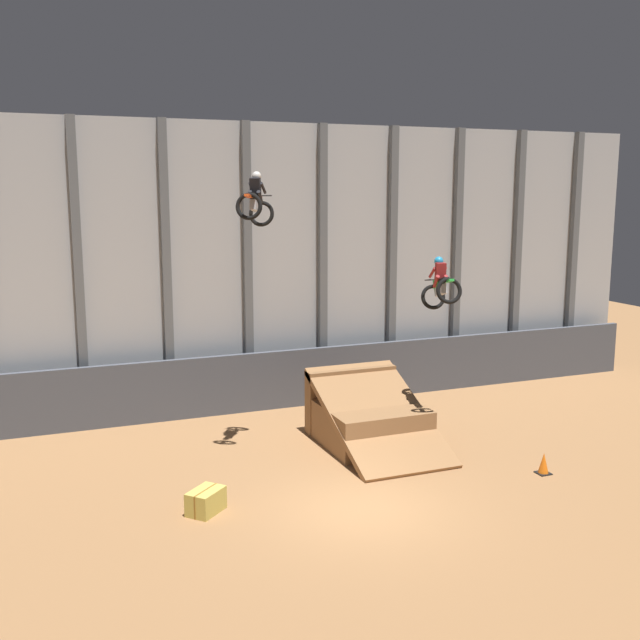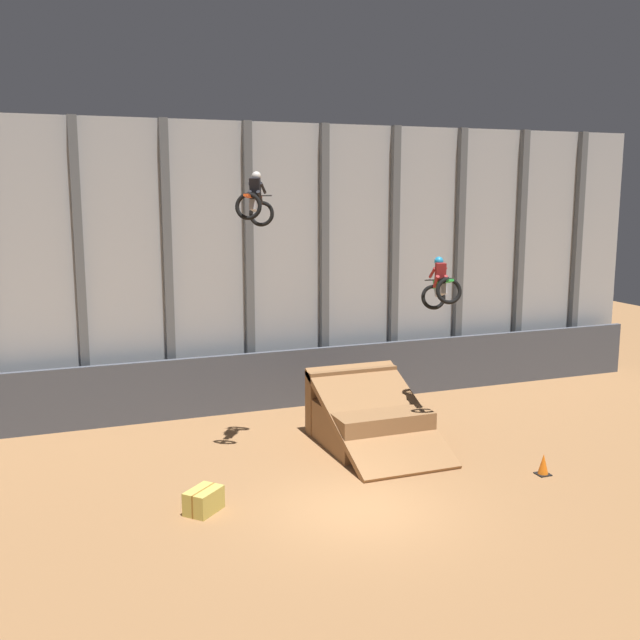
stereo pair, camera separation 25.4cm
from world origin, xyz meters
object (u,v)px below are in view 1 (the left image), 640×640
Objects in this scene: rider_bike_right_air at (441,286)px; traffic_cone_near_ramp at (544,464)px; rider_bike_left_air at (256,202)px; dirt_ramp at (367,417)px; hay_bale_trackside at (206,501)px.

rider_bike_right_air is 5.56m from traffic_cone_near_ramp.
rider_bike_right_air is at bearing 10.84° from rider_bike_left_air.
traffic_cone_near_ramp is at bearing -44.10° from rider_bike_right_air.
dirt_ramp is 4.25× the size of hay_bale_trackside.
traffic_cone_near_ramp is 9.03m from hay_bale_trackside.
dirt_ramp is 6.58m from hay_bale_trackside.
traffic_cone_near_ramp is at bearing -6.04° from hay_bale_trackside.
rider_bike_left_air reaches higher than dirt_ramp.
traffic_cone_near_ramp is at bearing -2.74° from rider_bike_left_air.
rider_bike_left_air is 3.03× the size of traffic_cone_near_ramp.
rider_bike_right_air is (4.85, -1.78, -2.34)m from rider_bike_left_air.
hay_bale_trackside is (-5.71, -3.23, -0.46)m from dirt_ramp.
dirt_ramp is 4.65m from rider_bike_right_air.
rider_bike_left_air is 1.00× the size of rider_bike_right_air.
dirt_ramp is at bearing 27.02° from rider_bike_left_air.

